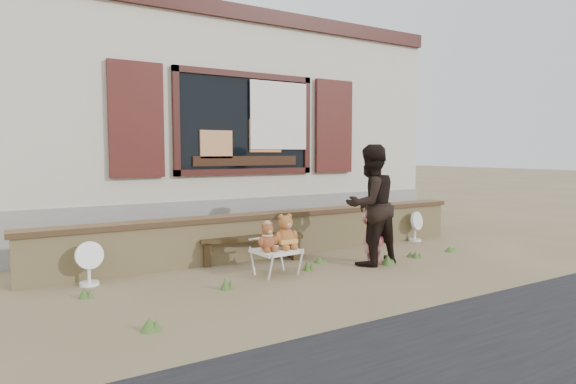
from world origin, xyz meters
TOP-DOWN VIEW (x-y plane):
  - ground at (0.00, 0.00)m, footprint 80.00×80.00m
  - shopfront at (0.00, 4.49)m, footprint 8.04×5.13m
  - brick_wall at (0.00, 1.00)m, footprint 7.10×0.36m
  - bench at (-0.51, 0.78)m, footprint 1.51×0.61m
  - folding_chair at (-0.56, -0.04)m, footprint 0.58×0.52m
  - teddy_bear_left at (-0.70, -0.06)m, footprint 0.29×0.26m
  - teddy_bear_right at (-0.42, -0.03)m, footprint 0.36×0.32m
  - child at (0.85, -0.26)m, footprint 0.38×0.25m
  - adult at (0.85, -0.22)m, footprint 0.84×0.67m
  - fan_left at (-2.71, 0.67)m, footprint 0.34×0.22m
  - fan_right at (2.71, 0.73)m, footprint 0.34×0.22m
  - grass_tufts at (-0.07, -0.32)m, footprint 5.49×1.56m

SIDE VIEW (x-z plane):
  - ground at x=0.00m, z-range 0.00..0.00m
  - grass_tufts at x=-0.07m, z-range -0.02..0.14m
  - fan_right at x=2.71m, z-range 0.00..0.53m
  - fan_left at x=-2.71m, z-range 0.00..0.53m
  - bench at x=-0.51m, z-range 0.09..0.47m
  - folding_chair at x=-0.56m, z-range 0.13..0.46m
  - brick_wall at x=0.00m, z-range 0.01..0.67m
  - child at x=0.85m, z-range 0.00..1.03m
  - teddy_bear_left at x=-0.70m, z-range 0.33..0.70m
  - teddy_bear_right at x=-0.42m, z-range 0.33..0.79m
  - adult at x=0.85m, z-range 0.00..1.68m
  - shopfront at x=0.00m, z-range 0.00..4.00m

